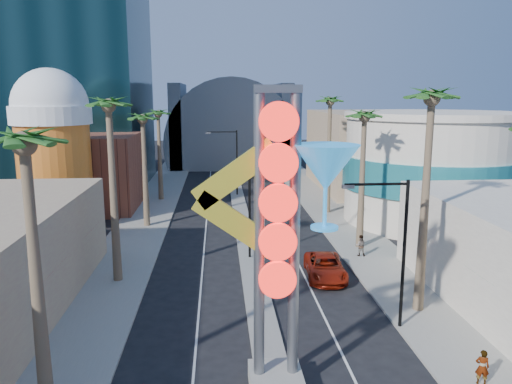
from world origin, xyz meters
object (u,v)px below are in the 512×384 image
object	(u,v)px
neon_sign	(298,221)
pedestrian_b	(360,245)
red_pickup	(325,267)
pedestrian_a	(482,367)

from	to	relation	value
neon_sign	pedestrian_b	xyz separation A→B (m)	(7.57, 16.69, -6.34)
neon_sign	red_pickup	distance (m)	14.87
pedestrian_b	red_pickup	bearing A→B (deg)	58.83
neon_sign	red_pickup	size ratio (longest dim) A/B	2.32
pedestrian_b	neon_sign	bearing A→B (deg)	76.26
red_pickup	pedestrian_a	size ratio (longest dim) A/B	3.47
neon_sign	pedestrian_b	bearing A→B (deg)	65.61
red_pickup	pedestrian_a	xyz separation A→B (m)	(3.85, -13.22, 0.18)
pedestrian_a	red_pickup	bearing A→B (deg)	-56.50
neon_sign	pedestrian_a	world-z (taller)	neon_sign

